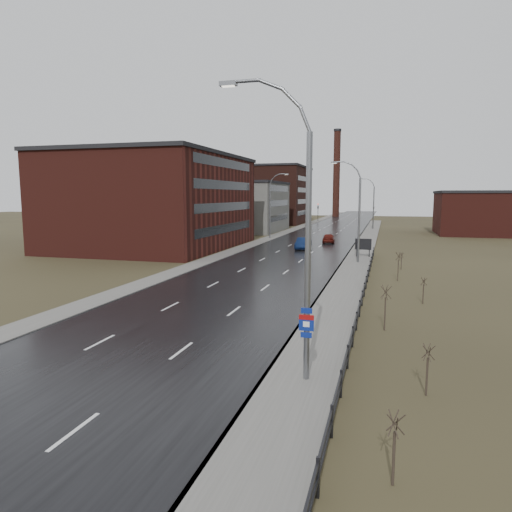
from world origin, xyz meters
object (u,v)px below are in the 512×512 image
Objects in this scene: billboard at (363,245)px; car_near at (303,244)px; streetlight_main at (300,235)px; car_far at (329,238)px.

billboard reaches higher than car_near.
car_near is (-7.94, 45.60, -5.24)m from streetlight_main.
billboard is 0.48× the size of car_near.
streetlight_main reaches higher than billboard.
car_far is (2.39, 9.63, -0.03)m from car_near.
car_near reaches higher than car_far.
car_far is (-5.55, 55.22, -5.27)m from streetlight_main.
billboard reaches higher than car_far.
billboard is at bearing 89.07° from streetlight_main.
streetlight_main is 46.58m from car_near.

